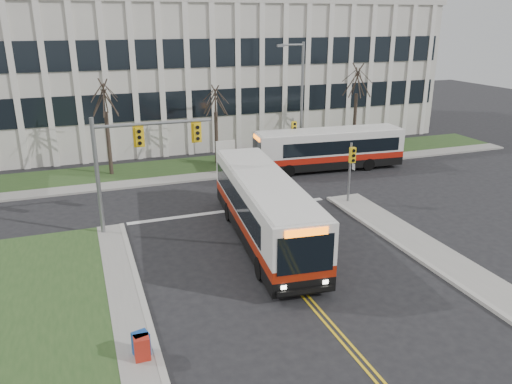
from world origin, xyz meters
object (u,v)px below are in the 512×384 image
Objects in this scene: newspaper_box_blue at (141,346)px; newspaper_box_red at (142,350)px; bus_cross at (329,150)px; directory_sign at (226,151)px; streetlight at (300,97)px; bus_main at (264,210)px.

newspaper_box_blue is 1.00× the size of newspaper_box_red.
bus_cross is at bearing 33.14° from newspaper_box_blue.
directory_sign is at bearing 52.04° from newspaper_box_blue.
newspaper_box_red is at bearing -104.38° from newspaper_box_blue.
directory_sign is at bearing 67.82° from newspaper_box_red.
bus_cross is 11.75× the size of newspaper_box_blue.
bus_cross reaches higher than directory_sign.
bus_cross is at bearing 49.06° from newspaper_box_red.
streetlight is at bearing -141.66° from bus_cross.
bus_main reaches higher than directory_sign.
streetlight reaches higher than bus_cross.
streetlight is 0.75× the size of bus_main.
newspaper_box_red is at bearing -126.25° from streetlight.
newspaper_box_red is at bearing -113.37° from directory_sign.
streetlight is at bearing 39.07° from newspaper_box_blue.
bus_cross is at bearing -26.55° from directory_sign.
bus_cross is 24.33m from newspaper_box_red.
newspaper_box_red is (-14.83, -20.23, -4.72)m from streetlight.
bus_cross is at bearing -56.18° from streetlight.
bus_main is at bearing -121.31° from streetlight.
directory_sign is 23.25m from newspaper_box_blue.
bus_main reaches higher than bus_cross.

